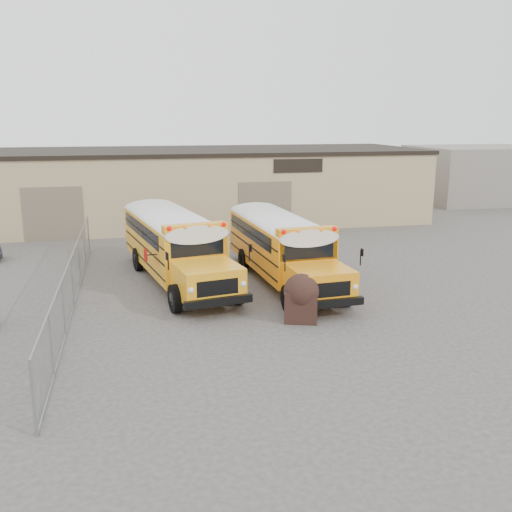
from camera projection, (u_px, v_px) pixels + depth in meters
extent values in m
plane|color=#413F3C|center=(252.00, 321.00, 19.19)|extent=(120.00, 120.00, 0.00)
cube|color=tan|center=(189.00, 186.00, 37.64)|extent=(30.00, 10.00, 4.50)
cube|color=black|center=(188.00, 151.00, 37.10)|extent=(30.20, 10.20, 0.25)
cube|color=black|center=(298.00, 166.00, 33.74)|extent=(3.00, 0.08, 0.80)
cube|color=brown|center=(54.00, 214.00, 31.39)|extent=(3.20, 0.08, 3.00)
cube|color=brown|center=(265.00, 207.00, 33.89)|extent=(3.20, 0.08, 3.00)
cylinder|color=gray|center=(33.00, 399.00, 12.04)|extent=(0.07, 0.07, 1.80)
cylinder|color=gray|center=(51.00, 345.00, 14.88)|extent=(0.07, 0.07, 1.80)
cylinder|color=gray|center=(64.00, 308.00, 17.73)|extent=(0.07, 0.07, 1.80)
cylinder|color=gray|center=(72.00, 282.00, 20.58)|extent=(0.07, 0.07, 1.80)
cylinder|color=gray|center=(79.00, 262.00, 23.42)|extent=(0.07, 0.07, 1.80)
cylinder|color=gray|center=(84.00, 246.00, 26.27)|extent=(0.07, 0.07, 1.80)
cylinder|color=gray|center=(88.00, 234.00, 29.12)|extent=(0.07, 0.07, 1.80)
cylinder|color=gray|center=(70.00, 258.00, 20.37)|extent=(0.05, 18.00, 0.05)
cylinder|color=gray|center=(74.00, 304.00, 20.78)|extent=(0.05, 18.00, 0.05)
cube|color=gray|center=(72.00, 282.00, 20.58)|extent=(0.02, 18.00, 1.70)
cube|color=gray|center=(478.00, 174.00, 46.45)|extent=(10.00, 8.00, 4.40)
cube|color=#FFA618|center=(141.00, 219.00, 29.63)|extent=(3.83, 7.81, 2.02)
cube|color=#FFA618|center=(165.00, 246.00, 25.43)|extent=(2.53, 2.53, 1.13)
cube|color=black|center=(158.00, 220.00, 26.18)|extent=(1.99, 0.44, 0.74)
cube|color=white|center=(140.00, 197.00, 29.35)|extent=(3.84, 7.89, 0.39)
cube|color=#FFA618|center=(157.00, 206.00, 26.23)|extent=(2.46, 0.94, 0.35)
sphere|color=#E50705|center=(135.00, 206.00, 25.60)|extent=(0.20, 0.20, 0.20)
sphere|color=#E50705|center=(180.00, 203.00, 26.40)|extent=(0.20, 0.20, 0.20)
sphere|color=orange|center=(148.00, 205.00, 25.82)|extent=(0.20, 0.20, 0.20)
sphere|color=orange|center=(168.00, 204.00, 26.18)|extent=(0.20, 0.20, 0.20)
cube|color=black|center=(172.00, 262.00, 24.50)|extent=(2.41, 0.67, 0.28)
cube|color=black|center=(128.00, 224.00, 33.23)|extent=(2.40, 0.65, 0.28)
cube|color=black|center=(142.00, 221.00, 29.65)|extent=(3.84, 7.67, 0.06)
cube|color=black|center=(140.00, 208.00, 29.76)|extent=(3.64, 6.65, 0.61)
cylinder|color=black|center=(139.00, 261.00, 25.21)|extent=(0.46, 1.06, 1.02)
cylinder|color=black|center=(190.00, 256.00, 26.11)|extent=(0.46, 1.06, 1.02)
cylinder|color=black|center=(115.00, 235.00, 30.75)|extent=(0.46, 1.06, 1.02)
cylinder|color=black|center=(158.00, 232.00, 31.65)|extent=(0.46, 1.06, 1.02)
cylinder|color=#BF0505|center=(118.00, 228.00, 26.67)|extent=(0.13, 0.55, 0.55)
cube|color=orange|center=(243.00, 221.00, 29.53)|extent=(2.86, 7.29, 1.92)
cube|color=orange|center=(270.00, 248.00, 25.35)|extent=(2.21, 2.21, 1.08)
cube|color=black|center=(263.00, 223.00, 26.10)|extent=(1.92, 0.20, 0.70)
cube|color=white|center=(243.00, 200.00, 29.27)|extent=(2.87, 7.36, 0.38)
cube|color=orange|center=(262.00, 209.00, 26.16)|extent=(2.33, 0.64, 0.34)
sphere|color=#E50705|center=(242.00, 208.00, 25.66)|extent=(0.19, 0.19, 0.19)
sphere|color=#E50705|center=(284.00, 207.00, 26.21)|extent=(0.19, 0.19, 0.19)
sphere|color=orange|center=(254.00, 208.00, 25.81)|extent=(0.19, 0.19, 0.19)
sphere|color=orange|center=(273.00, 207.00, 26.06)|extent=(0.19, 0.19, 0.19)
cube|color=black|center=(278.00, 263.00, 24.42)|extent=(2.31, 0.37, 0.26)
cube|color=black|center=(227.00, 225.00, 33.11)|extent=(2.31, 0.36, 0.26)
cube|color=black|center=(243.00, 223.00, 29.55)|extent=(2.89, 7.15, 0.06)
cube|color=black|center=(241.00, 210.00, 29.67)|extent=(2.81, 6.16, 0.58)
cylinder|color=black|center=(245.00, 261.00, 25.26)|extent=(0.33, 0.99, 0.98)
cylinder|color=black|center=(293.00, 258.00, 25.88)|extent=(0.33, 0.99, 0.98)
cylinder|color=black|center=(216.00, 235.00, 30.78)|extent=(0.33, 0.99, 0.98)
cylinder|color=black|center=(256.00, 233.00, 31.40)|extent=(0.33, 0.99, 0.98)
cube|color=black|center=(301.00, 305.00, 19.17)|extent=(1.33, 1.26, 1.08)
sphere|color=black|center=(301.00, 291.00, 19.05)|extent=(1.19, 1.19, 1.19)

